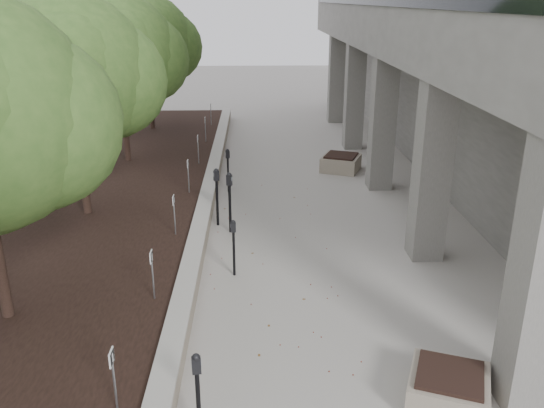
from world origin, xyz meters
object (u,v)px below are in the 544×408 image
object	(u,v)px
crabapple_tree_5	(148,63)
parking_meter_5	(228,171)
crabapple_tree_4	(121,79)
planter_front	(448,388)
crabapple_tree_3	(75,107)
parking_meter_2	(234,248)
planter_back	(341,162)
parking_meter_1	(198,398)
parking_meter_3	(217,197)
parking_meter_4	(230,203)

from	to	relation	value
crabapple_tree_5	parking_meter_5	world-z (taller)	crabapple_tree_5
crabapple_tree_4	crabapple_tree_5	xyz separation A→B (m)	(0.00, 5.00, 0.00)
planter_front	crabapple_tree_3	bearing A→B (deg)	135.45
parking_meter_2	planter_back	size ratio (longest dim) A/B	1.06
crabapple_tree_3	parking_meter_1	size ratio (longest dim) A/B	3.95
crabapple_tree_3	planter_back	distance (m)	9.21
crabapple_tree_5	planter_back	distance (m)	9.36
crabapple_tree_4	crabapple_tree_5	distance (m)	5.00
parking_meter_3	parking_meter_4	world-z (taller)	parking_meter_4
crabapple_tree_3	planter_front	bearing A→B (deg)	-44.55
parking_meter_1	planter_back	distance (m)	13.05
planter_back	crabapple_tree_4	bearing A→B (deg)	178.91
parking_meter_4	parking_meter_3	bearing A→B (deg)	142.72
crabapple_tree_3	parking_meter_5	bearing A→B (deg)	37.46
crabapple_tree_5	parking_meter_5	xyz separation A→B (m)	(3.51, -7.31, -2.44)
crabapple_tree_5	parking_meter_1	size ratio (longest dim) A/B	3.95
crabapple_tree_4	planter_front	distance (m)	14.24
crabapple_tree_3	planter_back	world-z (taller)	crabapple_tree_3
parking_meter_2	crabapple_tree_4	bearing A→B (deg)	113.41
crabapple_tree_5	parking_meter_3	xyz separation A→B (m)	(3.34, -9.99, -2.35)
parking_meter_1	parking_meter_3	distance (m)	7.65
parking_meter_4	crabapple_tree_3	bearing A→B (deg)	-170.74
crabapple_tree_3	parking_meter_3	xyz separation A→B (m)	(3.34, 0.01, -2.35)
parking_meter_2	planter_back	bearing A→B (deg)	63.20
crabapple_tree_4	planter_front	world-z (taller)	crabapple_tree_4
parking_meter_1	parking_meter_3	xyz separation A→B (m)	(-0.21, 7.65, 0.08)
crabapple_tree_5	planter_back	xyz separation A→B (m)	(7.29, -5.14, -2.84)
parking_meter_3	planter_back	bearing A→B (deg)	29.63
crabapple_tree_5	parking_meter_3	bearing A→B (deg)	-71.51
crabapple_tree_3	parking_meter_5	distance (m)	5.05
parking_meter_1	parking_meter_5	distance (m)	10.33
parking_meter_3	parking_meter_4	size ratio (longest dim) A/B	0.98
crabapple_tree_3	parking_meter_1	world-z (taller)	crabapple_tree_3
planter_front	planter_back	size ratio (longest dim) A/B	0.92
parking_meter_5	parking_meter_3	bearing A→B (deg)	-109.60
crabapple_tree_4	parking_meter_3	xyz separation A→B (m)	(3.34, -4.99, -2.35)
crabapple_tree_5	parking_meter_2	xyz separation A→B (m)	(3.86, -12.84, -2.48)
crabapple_tree_3	parking_meter_4	bearing A→B (deg)	-7.25
planter_front	parking_meter_1	bearing A→B (deg)	-169.81
parking_meter_2	planter_back	world-z (taller)	parking_meter_2
parking_meter_3	planter_front	bearing A→B (deg)	-82.98
crabapple_tree_5	planter_front	world-z (taller)	crabapple_tree_5
parking_meter_1	planter_back	xyz separation A→B (m)	(3.74, 12.50, -0.41)
parking_meter_3	parking_meter_5	world-z (taller)	parking_meter_3
crabapple_tree_3	parking_meter_3	world-z (taller)	crabapple_tree_3
planter_front	parking_meter_4	bearing A→B (deg)	117.65
crabapple_tree_3	crabapple_tree_4	distance (m)	5.00
parking_meter_1	parking_meter_5	size ratio (longest dim) A/B	1.02
parking_meter_3	planter_back	world-z (taller)	parking_meter_3
parking_meter_3	parking_meter_5	xyz separation A→B (m)	(0.17, 2.68, -0.10)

